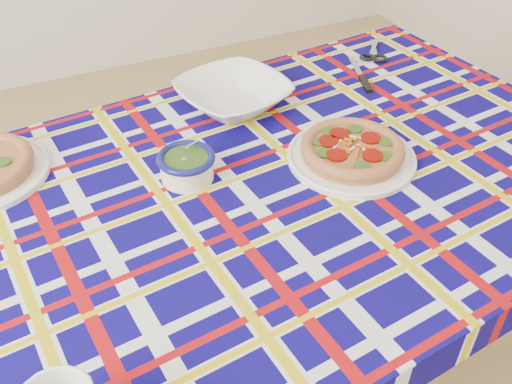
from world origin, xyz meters
name	(u,v)px	position (x,y,z in m)	size (l,w,h in m)	color
dining_table	(273,208)	(0.25, 0.02, 0.61)	(1.51, 1.03, 0.67)	brown
tablecloth	(273,199)	(0.25, 0.02, 0.63)	(1.46, 0.92, 0.09)	#0B0559
main_focaccia_plate	(352,149)	(0.43, 0.01, 0.70)	(0.27, 0.27, 0.05)	#A06739
pesto_bowl	(187,164)	(0.10, 0.10, 0.71)	(0.11, 0.11, 0.07)	#213E11
serving_bowl	(233,95)	(0.30, 0.32, 0.71)	(0.25, 0.25, 0.06)	white
table_knife	(356,67)	(0.66, 0.36, 0.68)	(0.21, 0.02, 0.01)	silver
kitchen_scissors	(374,47)	(0.77, 0.43, 0.68)	(0.17, 0.08, 0.01)	silver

